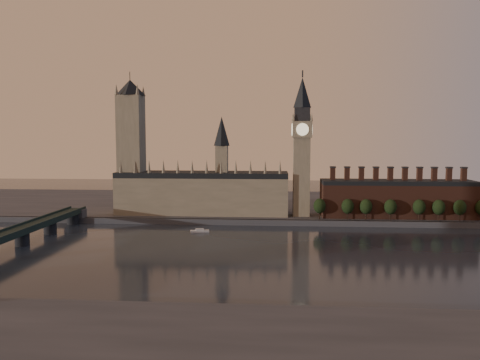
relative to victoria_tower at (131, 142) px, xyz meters
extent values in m
plane|color=black|center=(120.00, -115.00, -59.09)|extent=(900.00, 900.00, 0.00)
cube|color=#4B4B50|center=(120.00, -25.00, -57.09)|extent=(900.00, 4.00, 4.00)
cube|color=#4B4B50|center=(120.00, 65.00, -57.09)|extent=(900.00, 180.00, 4.00)
cube|color=gray|center=(55.00, 0.00, -41.09)|extent=(130.00, 30.00, 28.00)
cube|color=black|center=(55.00, 0.00, -25.09)|extent=(130.00, 30.00, 4.00)
cube|color=gray|center=(70.00, 0.00, -15.09)|extent=(9.00, 9.00, 24.00)
cone|color=black|center=(70.00, 0.00, 7.91)|extent=(12.00, 12.00, 22.00)
cone|color=gray|center=(-4.00, -14.00, -18.09)|extent=(2.60, 2.60, 10.00)
cone|color=gray|center=(6.73, -14.00, -18.09)|extent=(2.60, 2.60, 10.00)
cone|color=gray|center=(17.45, -14.00, -18.09)|extent=(2.60, 2.60, 10.00)
cone|color=gray|center=(28.18, -14.00, -18.09)|extent=(2.60, 2.60, 10.00)
cone|color=gray|center=(38.91, -14.00, -18.09)|extent=(2.60, 2.60, 10.00)
cone|color=gray|center=(49.64, -14.00, -18.09)|extent=(2.60, 2.60, 10.00)
cone|color=gray|center=(60.36, -14.00, -18.09)|extent=(2.60, 2.60, 10.00)
cone|color=gray|center=(71.09, -14.00, -18.09)|extent=(2.60, 2.60, 10.00)
cone|color=gray|center=(81.82, -14.00, -18.09)|extent=(2.60, 2.60, 10.00)
cone|color=gray|center=(92.55, -14.00, -18.09)|extent=(2.60, 2.60, 10.00)
cone|color=gray|center=(103.27, -14.00, -18.09)|extent=(2.60, 2.60, 10.00)
cone|color=gray|center=(114.00, -14.00, -18.09)|extent=(2.60, 2.60, 10.00)
cube|color=gray|center=(0.00, 0.00, -10.09)|extent=(18.00, 18.00, 90.00)
cone|color=black|center=(0.00, 0.00, 40.91)|extent=(24.00, 24.00, 12.00)
cylinder|color=#232326|center=(0.00, 0.00, 46.91)|extent=(0.50, 0.50, 12.00)
cone|color=gray|center=(-8.00, -8.00, 38.91)|extent=(3.00, 3.00, 8.00)
cone|color=gray|center=(8.00, -8.00, 38.91)|extent=(3.00, 3.00, 8.00)
cone|color=gray|center=(-8.00, 8.00, 38.91)|extent=(3.00, 3.00, 8.00)
cone|color=gray|center=(8.00, 8.00, 38.91)|extent=(3.00, 3.00, 8.00)
cube|color=gray|center=(130.00, -5.00, -26.09)|extent=(12.00, 12.00, 58.00)
cube|color=gray|center=(130.00, -5.00, 8.91)|extent=(14.00, 14.00, 12.00)
cube|color=#232326|center=(130.00, -5.00, 19.91)|extent=(11.00, 11.00, 10.00)
cone|color=black|center=(130.00, -5.00, 35.91)|extent=(13.00, 13.00, 22.00)
cylinder|color=#232326|center=(130.00, -5.00, 49.41)|extent=(1.00, 1.00, 5.00)
cylinder|color=beige|center=(130.00, -12.20, 8.91)|extent=(9.00, 0.50, 9.00)
cylinder|color=beige|center=(130.00, 2.20, 8.91)|extent=(9.00, 0.50, 9.00)
cylinder|color=beige|center=(122.80, -5.00, 8.91)|extent=(0.50, 9.00, 9.00)
cylinder|color=beige|center=(137.20, -5.00, 8.91)|extent=(0.50, 9.00, 9.00)
cone|color=gray|center=(123.50, -11.50, 17.91)|extent=(2.00, 2.00, 6.00)
cone|color=gray|center=(136.50, -11.50, 17.91)|extent=(2.00, 2.00, 6.00)
cone|color=gray|center=(123.50, 1.50, 17.91)|extent=(2.00, 2.00, 6.00)
cone|color=gray|center=(136.50, 1.50, 17.91)|extent=(2.00, 2.00, 6.00)
cube|color=#572E21|center=(200.00, -5.00, -43.09)|extent=(110.00, 25.00, 24.00)
cube|color=black|center=(200.00, -5.00, -29.59)|extent=(110.00, 25.00, 3.00)
cube|color=#572E21|center=(153.00, -5.00, -23.59)|extent=(3.50, 3.50, 9.00)
cube|color=#232326|center=(153.00, -5.00, -18.59)|extent=(4.20, 4.20, 1.00)
cube|color=#572E21|center=(163.44, -5.00, -23.59)|extent=(3.50, 3.50, 9.00)
cube|color=#232326|center=(163.44, -5.00, -18.59)|extent=(4.20, 4.20, 1.00)
cube|color=#572E21|center=(173.89, -5.00, -23.59)|extent=(3.50, 3.50, 9.00)
cube|color=#232326|center=(173.89, -5.00, -18.59)|extent=(4.20, 4.20, 1.00)
cube|color=#572E21|center=(184.33, -5.00, -23.59)|extent=(3.50, 3.50, 9.00)
cube|color=#232326|center=(184.33, -5.00, -18.59)|extent=(4.20, 4.20, 1.00)
cube|color=#572E21|center=(194.78, -5.00, -23.59)|extent=(3.50, 3.50, 9.00)
cube|color=#232326|center=(194.78, -5.00, -18.59)|extent=(4.20, 4.20, 1.00)
cube|color=#572E21|center=(205.22, -5.00, -23.59)|extent=(3.50, 3.50, 9.00)
cube|color=#232326|center=(205.22, -5.00, -18.59)|extent=(4.20, 4.20, 1.00)
cube|color=#572E21|center=(215.67, -5.00, -23.59)|extent=(3.50, 3.50, 9.00)
cube|color=#232326|center=(215.67, -5.00, -18.59)|extent=(4.20, 4.20, 1.00)
cube|color=#572E21|center=(226.11, -5.00, -23.59)|extent=(3.50, 3.50, 9.00)
cube|color=#232326|center=(226.11, -5.00, -18.59)|extent=(4.20, 4.20, 1.00)
cube|color=#572E21|center=(236.56, -5.00, -23.59)|extent=(3.50, 3.50, 9.00)
cube|color=#232326|center=(236.56, -5.00, -18.59)|extent=(4.20, 4.20, 1.00)
cube|color=#572E21|center=(247.00, -5.00, -23.59)|extent=(3.50, 3.50, 9.00)
cube|color=#232326|center=(247.00, -5.00, -18.59)|extent=(4.20, 4.20, 1.00)
cylinder|color=black|center=(142.27, -19.54, -52.09)|extent=(0.80, 0.80, 6.00)
ellipsoid|color=black|center=(142.27, -19.54, -45.59)|extent=(8.60, 8.60, 10.75)
cylinder|color=black|center=(161.96, -20.04, -52.09)|extent=(0.80, 0.80, 6.00)
ellipsoid|color=black|center=(161.96, -20.04, -45.59)|extent=(8.60, 8.60, 10.75)
cylinder|color=black|center=(174.78, -20.26, -52.09)|extent=(0.80, 0.80, 6.00)
ellipsoid|color=black|center=(174.78, -20.26, -45.59)|extent=(8.60, 8.60, 10.75)
cylinder|color=black|center=(191.72, -20.44, -52.09)|extent=(0.80, 0.80, 6.00)
ellipsoid|color=black|center=(191.72, -20.44, -45.59)|extent=(8.60, 8.60, 10.75)
cylinder|color=black|center=(211.65, -19.74, -52.09)|extent=(0.80, 0.80, 6.00)
ellipsoid|color=black|center=(211.65, -19.74, -45.59)|extent=(8.60, 8.60, 10.75)
cylinder|color=black|center=(224.93, -20.17, -52.09)|extent=(0.80, 0.80, 6.00)
ellipsoid|color=black|center=(224.93, -20.17, -45.59)|extent=(8.60, 8.60, 10.75)
cylinder|color=black|center=(239.38, -19.92, -52.09)|extent=(0.80, 0.80, 6.00)
ellipsoid|color=black|center=(239.38, -19.92, -45.59)|extent=(8.60, 8.60, 10.75)
cube|color=black|center=(-35.00, -120.00, -50.09)|extent=(12.00, 200.00, 2.50)
cube|color=black|center=(-29.50, -120.00, -48.19)|extent=(1.00, 200.00, 1.30)
cube|color=#4B4B50|center=(-35.00, -25.00, -52.09)|extent=(14.00, 8.00, 6.00)
cylinder|color=#232326|center=(-35.00, -98.00, -55.21)|extent=(8.00, 8.00, 7.75)
cylinder|color=#232326|center=(-35.00, -64.00, -55.21)|extent=(8.00, 8.00, 7.75)
cylinder|color=#232326|center=(-35.00, -30.00, -55.21)|extent=(8.00, 8.00, 7.75)
cube|color=silver|center=(60.99, -52.69, -58.39)|extent=(12.65, 6.47, 1.39)
cube|color=silver|center=(60.99, -52.69, -57.17)|extent=(5.71, 3.85, 1.04)
camera|label=1|loc=(108.84, -353.27, 2.56)|focal=35.00mm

